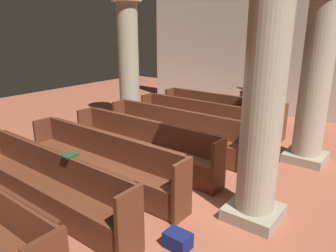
# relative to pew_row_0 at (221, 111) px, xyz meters

# --- Properties ---
(ground_plane) EXTENTS (19.20, 19.20, 0.00)m
(ground_plane) POSITION_rel_pew_row_0_xyz_m (0.64, -3.48, -0.50)
(ground_plane) COLOR #AD5B42
(back_wall) EXTENTS (10.00, 0.16, 4.50)m
(back_wall) POSITION_rel_pew_row_0_xyz_m (0.64, 2.60, 1.75)
(back_wall) COLOR beige
(back_wall) RESTS_ON ground
(pew_row_0) EXTENTS (3.54, 0.46, 0.94)m
(pew_row_0) POSITION_rel_pew_row_0_xyz_m (0.00, 0.00, 0.00)
(pew_row_0) COLOR brown
(pew_row_0) RESTS_ON ground
(pew_row_1) EXTENTS (3.54, 0.46, 0.94)m
(pew_row_1) POSITION_rel_pew_row_0_xyz_m (0.00, -1.07, 0.00)
(pew_row_1) COLOR brown
(pew_row_1) RESTS_ON ground
(pew_row_2) EXTENTS (3.54, 0.47, 0.94)m
(pew_row_2) POSITION_rel_pew_row_0_xyz_m (0.00, -2.14, 0.00)
(pew_row_2) COLOR brown
(pew_row_2) RESTS_ON ground
(pew_row_3) EXTENTS (3.54, 0.46, 0.94)m
(pew_row_3) POSITION_rel_pew_row_0_xyz_m (0.00, -3.20, 0.00)
(pew_row_3) COLOR brown
(pew_row_3) RESTS_ON ground
(pew_row_4) EXTENTS (3.54, 0.46, 0.94)m
(pew_row_4) POSITION_rel_pew_row_0_xyz_m (0.00, -4.27, 0.00)
(pew_row_4) COLOR brown
(pew_row_4) RESTS_ON ground
(pew_row_5) EXTENTS (3.54, 0.47, 0.94)m
(pew_row_5) POSITION_rel_pew_row_0_xyz_m (0.00, -5.34, 0.00)
(pew_row_5) COLOR brown
(pew_row_5) RESTS_ON ground
(pillar_aisle_side) EXTENTS (0.85, 0.85, 3.69)m
(pillar_aisle_side) POSITION_rel_pew_row_0_xyz_m (2.55, -0.91, 1.42)
(pillar_aisle_side) COLOR #9F967E
(pillar_aisle_side) RESTS_ON ground
(pillar_far_side) EXTENTS (0.85, 0.85, 3.69)m
(pillar_far_side) POSITION_rel_pew_row_0_xyz_m (-2.50, -1.01, 1.42)
(pillar_far_side) COLOR #9F967E
(pillar_far_side) RESTS_ON ground
(pillar_aisle_rear) EXTENTS (0.81, 0.81, 3.69)m
(pillar_aisle_rear) POSITION_rel_pew_row_0_xyz_m (2.55, -3.60, 1.42)
(pillar_aisle_rear) COLOR #9F967E
(pillar_aisle_rear) RESTS_ON ground
(lectern) EXTENTS (0.48, 0.45, 1.08)m
(lectern) POSITION_rel_pew_row_0_xyz_m (0.31, 0.95, -0.05)
(lectern) COLOR #562B1A
(lectern) RESTS_ON ground
(hymn_book) EXTENTS (0.15, 0.22, 0.03)m
(hymn_book) POSITION_rel_pew_row_0_xyz_m (0.36, -5.15, 0.45)
(hymn_book) COLOR #194723
(hymn_book) RESTS_ON pew_row_5
(kneeler_box_navy) EXTENTS (0.34, 0.24, 0.21)m
(kneeler_box_navy) POSITION_rel_pew_row_0_xyz_m (2.06, -4.84, -0.40)
(kneeler_box_navy) COLOR navy
(kneeler_box_navy) RESTS_ON ground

